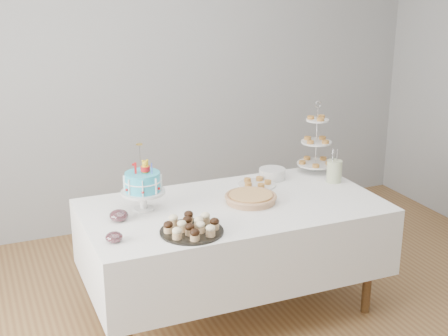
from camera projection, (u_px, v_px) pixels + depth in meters
name	position (u px, v px, depth m)	size (l,w,h in m)	color
floor	(251.00, 332.00, 4.00)	(5.00, 5.00, 0.00)	brown
walls	(255.00, 128.00, 3.58)	(5.04, 4.04, 2.70)	gray
table	(233.00, 237.00, 4.09)	(1.92, 1.02, 0.77)	white
birthday_cake	(143.00, 193.00, 3.89)	(0.28, 0.28, 0.43)	silver
cupcake_tray	(192.00, 226.00, 3.59)	(0.37, 0.37, 0.08)	black
pie	(251.00, 198.00, 4.05)	(0.34, 0.34, 0.05)	tan
tiered_stand	(316.00, 142.00, 4.60)	(0.28, 0.28, 0.54)	silver
plate_stack	(272.00, 174.00, 4.50)	(0.19, 0.19, 0.07)	silver
pastry_plate	(257.00, 183.00, 4.36)	(0.27, 0.27, 0.04)	silver
jam_bowl_a	(114.00, 237.00, 3.47)	(0.10, 0.10, 0.06)	silver
jam_bowl_b	(119.00, 216.00, 3.76)	(0.12, 0.12, 0.07)	silver
utensil_pitcher	(334.00, 170.00, 4.42)	(0.11, 0.11, 0.24)	silver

